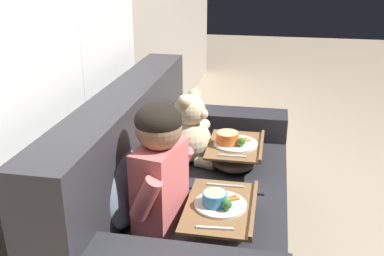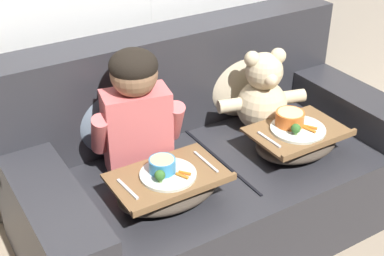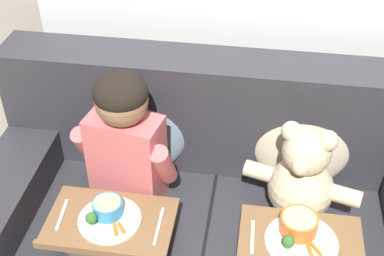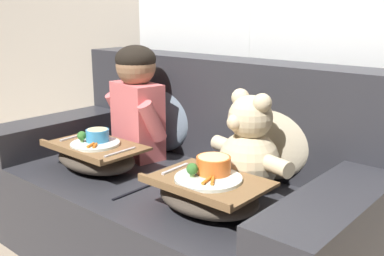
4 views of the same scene
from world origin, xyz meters
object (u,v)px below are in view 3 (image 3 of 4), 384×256
at_px(lap_tray_child, 111,231).
at_px(lap_tray_teddy, 299,252).
at_px(throw_pillow_behind_teddy, 303,142).
at_px(teddy_bear, 302,179).
at_px(couch, 211,221).
at_px(throw_pillow_behind_child, 138,126).
at_px(child_figure, 124,134).

bearing_deg(lap_tray_child, lap_tray_teddy, 0.20).
distance_m(throw_pillow_behind_teddy, lap_tray_child, 0.80).
relative_size(teddy_bear, lap_tray_teddy, 1.05).
bearing_deg(couch, throw_pillow_behind_teddy, 30.69).
relative_size(throw_pillow_behind_child, child_figure, 0.79).
bearing_deg(throw_pillow_behind_child, throw_pillow_behind_teddy, 0.00).
xyz_separation_m(couch, throw_pillow_behind_teddy, (0.33, 0.19, 0.29)).
relative_size(couch, lap_tray_teddy, 4.22).
bearing_deg(couch, child_figure, 177.63).
xyz_separation_m(throw_pillow_behind_child, lap_tray_teddy, (0.65, -0.44, -0.13)).
bearing_deg(teddy_bear, throw_pillow_behind_child, 164.17).
xyz_separation_m(couch, throw_pillow_behind_child, (-0.33, 0.19, 0.29)).
distance_m(couch, throw_pillow_behind_teddy, 0.48).
bearing_deg(throw_pillow_behind_teddy, teddy_bear, -90.46).
bearing_deg(lap_tray_teddy, teddy_bear, 90.05).
bearing_deg(child_figure, throw_pillow_behind_teddy, 15.43).
height_order(throw_pillow_behind_child, lap_tray_teddy, throw_pillow_behind_child).
xyz_separation_m(couch, teddy_bear, (0.33, 0.01, 0.27)).
height_order(couch, teddy_bear, couch).
bearing_deg(child_figure, lap_tray_child, -90.12).
distance_m(throw_pillow_behind_teddy, lap_tray_teddy, 0.46).
distance_m(child_figure, lap_tray_child, 0.35).
height_order(throw_pillow_behind_teddy, lap_tray_child, throw_pillow_behind_teddy).
bearing_deg(lap_tray_child, teddy_bear, 21.17).
distance_m(throw_pillow_behind_child, throw_pillow_behind_teddy, 0.66).
relative_size(throw_pillow_behind_child, lap_tray_teddy, 1.05).
relative_size(couch, throw_pillow_behind_teddy, 4.29).
distance_m(throw_pillow_behind_child, teddy_bear, 0.68).
bearing_deg(teddy_bear, couch, -178.41).
bearing_deg(throw_pillow_behind_teddy, child_figure, -164.57).
bearing_deg(lap_tray_teddy, couch, 143.43).
distance_m(throw_pillow_behind_child, lap_tray_child, 0.46).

